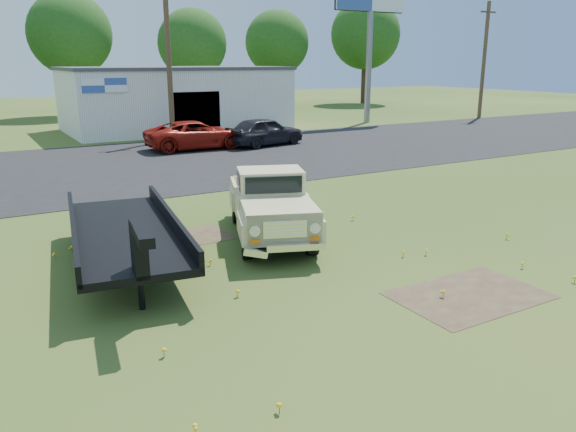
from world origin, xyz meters
The scene contains 16 objects.
ground centered at (0.00, 0.00, 0.00)m, with size 140.00×140.00×0.00m, color #2E4C18.
asphalt_lot centered at (0.00, 15.00, 0.00)m, with size 90.00×14.00×0.02m, color black.
dirt_patch_a centered at (1.50, -3.00, 0.00)m, with size 3.00×2.00×0.01m, color #443224.
dirt_patch_b centered at (-2.00, 3.50, 0.00)m, with size 2.20×1.60×0.01m, color #443224.
commercial_building centered at (6.00, 26.99, 2.10)m, with size 14.20×8.20×4.15m.
billboard centered at (20.00, 24.04, 8.54)m, with size 6.10×0.45×11.05m.
utility_pole_mid centered at (4.00, 22.00, 4.60)m, with size 1.60×0.30×9.00m.
utility_pole_east centered at (30.00, 22.00, 4.60)m, with size 1.60×0.30×9.00m.
treeline_d centered at (2.00, 40.50, 6.62)m, with size 6.72×6.72×10.00m.
treeline_e centered at (12.00, 39.00, 5.98)m, with size 6.08×6.08×9.04m.
treeline_f centered at (22.00, 41.50, 6.30)m, with size 6.40×6.40×9.52m.
treeline_g centered at (32.00, 40.00, 7.25)m, with size 7.36×7.36×10.95m.
vintage_pickup_truck centered at (-0.09, 2.40, 0.92)m, with size 1.97×5.07×1.84m, color tan, non-canonical shape.
flatbed_trailer centered at (-3.97, 2.18, 0.91)m, with size 2.23×6.70×1.83m, color black, non-canonical shape.
red_pickup centered at (3.90, 17.91, 0.74)m, with size 2.46×5.32×1.48m, color maroon.
dark_sedan centered at (7.60, 17.22, 0.78)m, with size 1.84×4.57×1.56m, color black.
Camera 1 is at (-6.88, -10.14, 4.53)m, focal length 35.00 mm.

